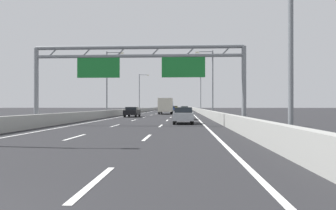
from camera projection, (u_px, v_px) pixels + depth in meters
name	position (u px, v px, depth m)	size (l,w,h in m)	color
ground_plane	(173.00, 110.00, 102.85)	(260.00, 260.00, 0.00)	#262628
lane_dash_left_1	(75.00, 137.00, 15.57)	(0.16, 3.00, 0.01)	white
lane_dash_left_2	(115.00, 126.00, 24.56)	(0.16, 3.00, 0.01)	white
lane_dash_left_3	(134.00, 120.00, 33.54)	(0.16, 3.00, 0.01)	white
lane_dash_left_4	(144.00, 117.00, 42.53)	(0.16, 3.00, 0.01)	white
lane_dash_left_5	(151.00, 115.00, 51.52)	(0.16, 3.00, 0.01)	white
lane_dash_left_6	(156.00, 114.00, 60.51)	(0.16, 3.00, 0.01)	white
lane_dash_left_7	(160.00, 113.00, 69.49)	(0.16, 3.00, 0.01)	white
lane_dash_left_8	(163.00, 112.00, 78.48)	(0.16, 3.00, 0.01)	white
lane_dash_left_9	(165.00, 111.00, 87.47)	(0.16, 3.00, 0.01)	white
lane_dash_left_10	(167.00, 111.00, 96.46)	(0.16, 3.00, 0.01)	white
lane_dash_left_11	(168.00, 110.00, 105.44)	(0.16, 3.00, 0.01)	white
lane_dash_left_12	(170.00, 110.00, 114.43)	(0.16, 3.00, 0.01)	white
lane_dash_left_13	(171.00, 110.00, 123.42)	(0.16, 3.00, 0.01)	white
lane_dash_left_14	(172.00, 109.00, 132.41)	(0.16, 3.00, 0.01)	white
lane_dash_left_15	(172.00, 109.00, 141.39)	(0.16, 3.00, 0.01)	white
lane_dash_left_16	(173.00, 109.00, 150.38)	(0.16, 3.00, 0.01)	white
lane_dash_left_17	(174.00, 109.00, 159.37)	(0.16, 3.00, 0.01)	white
lane_dash_right_0	(94.00, 182.00, 6.39)	(0.16, 3.00, 0.01)	white
lane_dash_right_1	(147.00, 138.00, 15.38)	(0.16, 3.00, 0.01)	white
lane_dash_right_2	(161.00, 126.00, 24.37)	(0.16, 3.00, 0.01)	white
lane_dash_right_3	(167.00, 120.00, 33.36)	(0.16, 3.00, 0.01)	white
lane_dash_right_4	(171.00, 117.00, 42.34)	(0.16, 3.00, 0.01)	white
lane_dash_right_5	(173.00, 115.00, 51.33)	(0.16, 3.00, 0.01)	white
lane_dash_right_6	(175.00, 114.00, 60.32)	(0.16, 3.00, 0.01)	white
lane_dash_right_7	(176.00, 113.00, 69.31)	(0.16, 3.00, 0.01)	white
lane_dash_right_8	(177.00, 112.00, 78.29)	(0.16, 3.00, 0.01)	white
lane_dash_right_9	(178.00, 111.00, 87.28)	(0.16, 3.00, 0.01)	white
lane_dash_right_10	(178.00, 111.00, 96.27)	(0.16, 3.00, 0.01)	white
lane_dash_right_11	(179.00, 110.00, 105.26)	(0.16, 3.00, 0.01)	white
lane_dash_right_12	(179.00, 110.00, 114.24)	(0.16, 3.00, 0.01)	white
lane_dash_right_13	(180.00, 110.00, 123.23)	(0.16, 3.00, 0.01)	white
lane_dash_right_14	(180.00, 109.00, 132.22)	(0.16, 3.00, 0.01)	white
lane_dash_right_15	(180.00, 109.00, 141.21)	(0.16, 3.00, 0.01)	white
lane_dash_right_16	(181.00, 109.00, 150.19)	(0.16, 3.00, 0.01)	white
lane_dash_right_17	(181.00, 109.00, 159.18)	(0.16, 3.00, 0.01)	white
edge_line_left	(154.00, 111.00, 91.15)	(0.16, 176.00, 0.01)	white
edge_line_right	(190.00, 111.00, 90.59)	(0.16, 176.00, 0.01)	white
barrier_left	(155.00, 109.00, 113.20)	(0.45, 220.00, 0.95)	#9E9E99
barrier_right	(193.00, 109.00, 112.48)	(0.45, 220.00, 0.95)	#9E9E99
sign_gantry	(139.00, 64.00, 24.66)	(16.87, 0.36, 6.36)	gray
streetlamp_right_near	(284.00, 6.00, 11.95)	(2.58, 0.28, 9.50)	slate
streetlamp_left_mid	(108.00, 80.00, 45.65)	(2.58, 0.28, 9.50)	slate
streetlamp_right_mid	(211.00, 79.00, 44.87)	(2.58, 0.28, 9.50)	slate
streetlamp_left_far	(140.00, 91.00, 78.57)	(2.58, 0.28, 9.50)	slate
streetlamp_right_far	(200.00, 90.00, 77.79)	(2.58, 0.28, 9.50)	slate
silver_car	(183.00, 115.00, 27.49)	(1.71, 4.49, 1.43)	#A8ADB2
black_car	(132.00, 112.00, 43.52)	(1.73, 4.46, 1.40)	black
yellow_car	(176.00, 108.00, 139.03)	(1.78, 4.31, 1.47)	yellow
white_car	(182.00, 113.00, 35.86)	(1.86, 4.56, 1.35)	silver
red_car	(184.00, 109.00, 90.68)	(1.73, 4.63, 1.38)	red
green_car	(185.00, 109.00, 77.00)	(1.90, 4.56, 1.43)	#1E7A38
blue_car	(172.00, 108.00, 94.54)	(1.89, 4.17, 1.49)	#2347AD
box_truck	(166.00, 105.00, 58.70)	(2.46, 7.92, 2.96)	#194799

